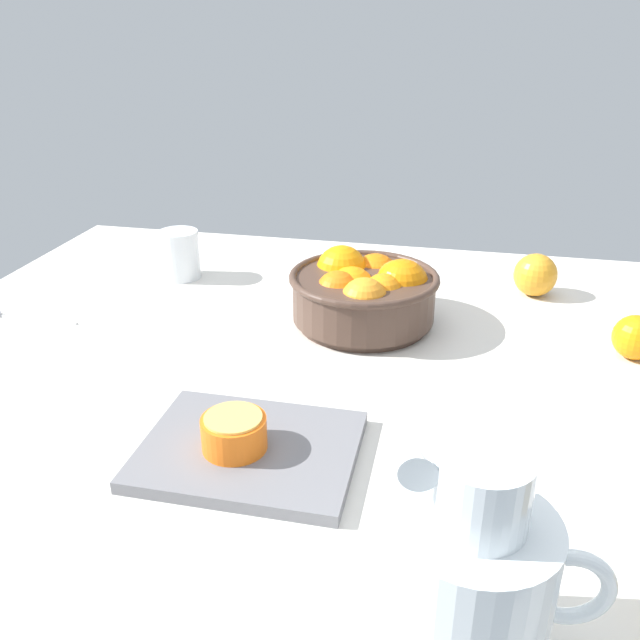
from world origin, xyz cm
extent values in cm
cube|color=silver|center=(0.00, 0.00, -1.50)|extent=(131.03, 109.68, 3.00)
cylinder|color=#473328|center=(4.49, 14.25, 0.60)|extent=(20.76, 20.76, 1.20)
cylinder|color=#473328|center=(4.49, 14.25, 4.64)|extent=(22.57, 22.57, 6.88)
torus|color=#473328|center=(4.49, 14.25, 8.08)|extent=(23.77, 23.77, 1.20)
sphere|color=orange|center=(10.38, 15.45, 6.67)|extent=(8.55, 8.55, 8.55)
sphere|color=orange|center=(9.47, 17.95, 6.37)|extent=(7.05, 7.05, 7.05)
sphere|color=orange|center=(5.37, 21.33, 5.42)|extent=(8.11, 8.11, 8.11)
sphere|color=orange|center=(0.18, 19.15, 6.98)|extent=(8.50, 8.50, 8.50)
sphere|color=orange|center=(2.57, 14.05, 5.74)|extent=(7.70, 7.70, 7.70)
sphere|color=orange|center=(0.80, 11.53, 6.27)|extent=(6.88, 6.88, 6.88)
sphere|color=orange|center=(5.47, 8.45, 6.48)|extent=(7.30, 7.30, 7.30)
sphere|color=orange|center=(7.90, 12.03, 6.36)|extent=(6.60, 6.60, 6.60)
cylinder|color=white|center=(21.58, -44.34, 6.57)|extent=(12.36, 12.36, 13.14)
cylinder|color=white|center=(21.58, -44.34, 16.01)|extent=(6.94, 6.94, 5.74)
cone|color=white|center=(17.13, -44.74, 18.02)|extent=(3.05, 3.23, 2.80)
torus|color=white|center=(28.53, -43.73, 7.89)|extent=(7.06, 1.81, 6.98)
cylinder|color=#F5A02E|center=(21.58, -44.34, 3.68)|extent=(11.37, 11.37, 7.37)
cylinder|color=white|center=(-32.41, 27.42, 4.56)|extent=(7.33, 7.33, 9.12)
cylinder|color=#FEA12B|center=(-32.41, 27.42, 2.66)|extent=(6.45, 6.45, 5.32)
cube|color=slate|center=(-2.61, -23.43, 0.76)|extent=(24.21, 19.05, 1.52)
cylinder|color=orange|center=(-3.99, -24.27, 3.43)|extent=(7.35, 7.35, 3.81)
cylinder|color=#F4C25A|center=(-3.99, -24.27, 5.49)|extent=(6.47, 6.47, 0.30)
sphere|color=orange|center=(44.76, 11.22, 3.27)|extent=(6.53, 6.53, 6.53)
sphere|color=orange|center=(32.29, 32.75, 3.78)|extent=(7.55, 7.55, 7.55)
cylinder|color=silver|center=(-47.67, 4.18, 0.35)|extent=(13.94, 0.79, 0.70)
cylinder|color=#537C44|center=(23.37, -27.06, 0.15)|extent=(7.39, 0.75, 0.30)
sphere|color=#537C44|center=(21.16, -26.92, 0.30)|extent=(0.97, 0.97, 0.97)
sphere|color=#537C44|center=(22.63, -27.01, 0.30)|extent=(0.66, 0.66, 0.66)
sphere|color=#537C44|center=(24.10, -27.10, 0.30)|extent=(0.81, 0.81, 0.81)
sphere|color=#537C44|center=(25.58, -27.19, 0.30)|extent=(0.66, 0.66, 0.66)
camera|label=1|loc=(18.47, -82.43, 46.01)|focal=37.32mm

